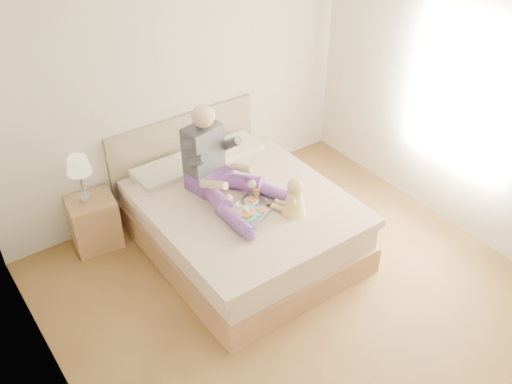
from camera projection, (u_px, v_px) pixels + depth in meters
room at (325, 159)px, 4.19m from camera, size 4.02×4.22×2.71m
bed at (237, 217)px, 5.56m from camera, size 1.70×2.18×1.00m
nightstand at (94, 222)px, 5.57m from camera, size 0.48×0.44×0.54m
lamp at (79, 167)px, 5.23m from camera, size 0.23×0.23×0.47m
adult at (218, 169)px, 5.25m from camera, size 0.77×1.12×0.88m
tray at (251, 208)px, 5.15m from camera, size 0.51×0.46×0.12m
baby at (294, 199)px, 5.05m from camera, size 0.29×0.32×0.36m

